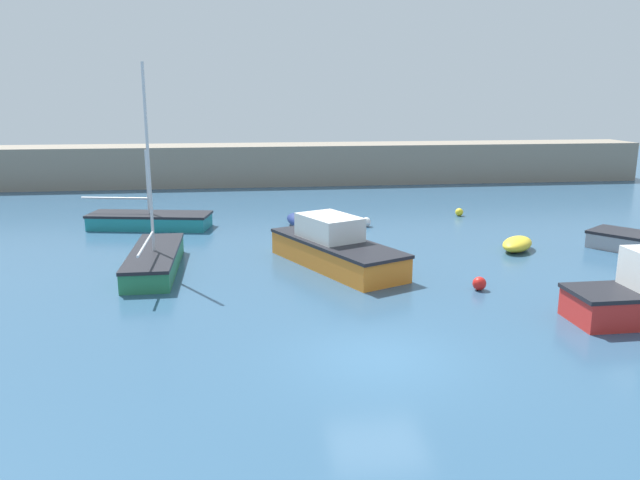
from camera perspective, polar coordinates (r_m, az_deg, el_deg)
The scene contains 10 objects.
ground_plane at distance 16.02m, azimuth 5.42°, elevation -11.03°, with size 120.00×120.00×0.20m, color #2D5170.
harbor_breakwater at distance 45.95m, azimuth -3.04°, elevation 6.96°, with size 52.55×3.85×2.84m, color gray.
sailboat_short_mast at distance 31.71m, azimuth -15.29°, elevation 1.75°, with size 6.37×2.98×3.83m.
fishing_dinghy_green at distance 27.48m, azimuth 17.59°, elevation -0.34°, with size 2.18×2.30×0.59m.
rowboat_blue_near at distance 30.81m, azimuth -1.72°, elevation 1.77°, with size 1.83×2.96×0.65m.
cabin_cruiser_white at distance 23.81m, azimuth 1.35°, elevation -0.72°, with size 4.73×6.81×1.91m.
sailboat_tall_mast at distance 24.00m, azimuth -14.89°, elevation -1.74°, with size 1.70×6.57×7.54m.
mooring_buoy_yellow at distance 34.49m, azimuth 12.61°, elevation 2.51°, with size 0.42×0.42×0.42m, color yellow.
mooring_buoy_red at distance 21.71m, azimuth 14.36°, elevation -3.87°, with size 0.46×0.46×0.46m, color red.
mooring_buoy_white at distance 31.05m, azimuth 4.25°, elevation 1.66°, with size 0.47×0.47×0.47m, color white.
Camera 1 is at (-3.29, -14.23, 6.49)m, focal length 35.00 mm.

